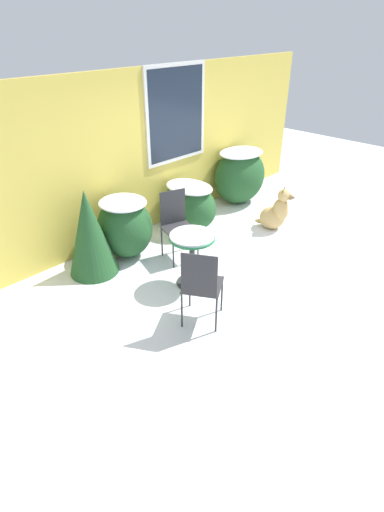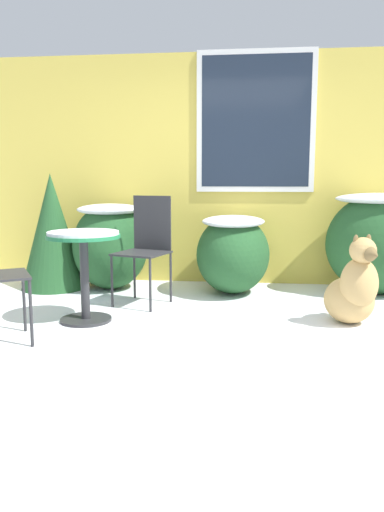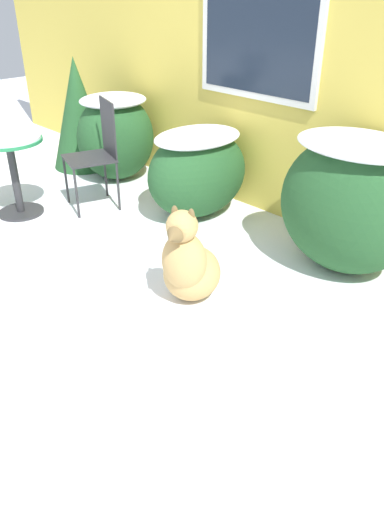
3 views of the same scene
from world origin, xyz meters
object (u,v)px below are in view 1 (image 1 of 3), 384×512
at_px(patio_chair_far_side, 201,284).
at_px(dog, 276,213).
at_px(patio_chair_near_table, 177,222).
at_px(patio_table, 192,248).

xyz_separation_m(patio_chair_far_side, dog, (2.81, 0.83, -0.29)).
distance_m(patio_chair_near_table, dog, 1.98).
bearing_deg(patio_chair_near_table, dog, 1.51).
xyz_separation_m(patio_chair_near_table, dog, (1.88, -0.55, -0.29)).
bearing_deg(patio_chair_far_side, patio_table, -69.97).
distance_m(patio_table, dog, 2.29).
height_order(patio_table, patio_chair_near_table, patio_chair_near_table).
distance_m(patio_table, patio_chair_far_side, 0.86).
bearing_deg(dog, patio_table, 161.74).
xyz_separation_m(patio_table, patio_chair_far_side, (-0.54, -0.68, 0.00)).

